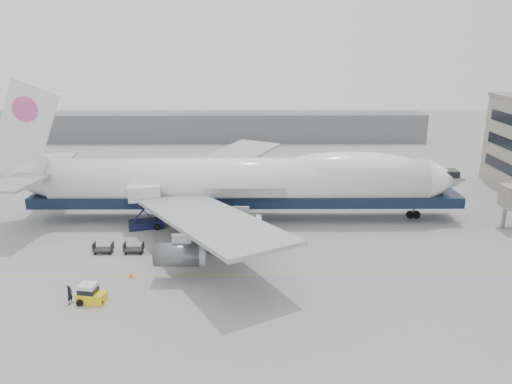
{
  "coord_description": "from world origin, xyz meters",
  "views": [
    {
      "loc": [
        1.97,
        -55.36,
        24.51
      ],
      "look_at": [
        2.36,
        6.0,
        5.82
      ],
      "focal_mm": 35.0,
      "sensor_mm": 36.0,
      "label": 1
    }
  ],
  "objects_px": {
    "baggage_tug": "(90,294)",
    "ground_worker": "(70,295)",
    "catering_truck": "(145,204)",
    "airliner": "(243,181)"
  },
  "relations": [
    {
      "from": "airliner",
      "to": "ground_worker",
      "type": "xyz_separation_m",
      "value": [
        -16.42,
        -24.03,
        -4.67
      ]
    },
    {
      "from": "airliner",
      "to": "ground_worker",
      "type": "height_order",
      "value": "airliner"
    },
    {
      "from": "baggage_tug",
      "to": "catering_truck",
      "type": "bearing_deg",
      "value": 95.54
    },
    {
      "from": "baggage_tug",
      "to": "ground_worker",
      "type": "relative_size",
      "value": 1.51
    },
    {
      "from": "catering_truck",
      "to": "baggage_tug",
      "type": "xyz_separation_m",
      "value": [
        -1.23,
        -20.33,
        -2.55
      ]
    },
    {
      "from": "baggage_tug",
      "to": "ground_worker",
      "type": "distance_m",
      "value": 1.9
    },
    {
      "from": "ground_worker",
      "to": "airliner",
      "type": "bearing_deg",
      "value": -15.34
    },
    {
      "from": "airliner",
      "to": "baggage_tug",
      "type": "bearing_deg",
      "value": -121.4
    },
    {
      "from": "catering_truck",
      "to": "ground_worker",
      "type": "distance_m",
      "value": 20.93
    },
    {
      "from": "catering_truck",
      "to": "ground_worker",
      "type": "bearing_deg",
      "value": -113.87
    }
  ]
}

